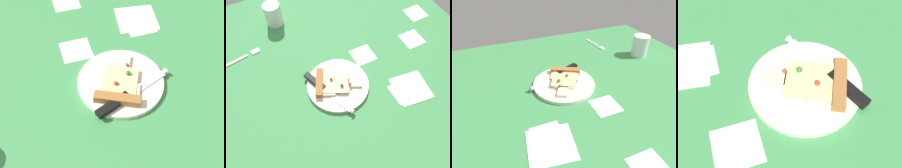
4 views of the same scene
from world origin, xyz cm
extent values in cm
cube|color=#3D8C4C|center=(0.00, 0.00, -1.50)|extent=(115.48, 115.48, 3.00)
cube|color=white|center=(2.11, 32.58, -0.10)|extent=(9.00, 9.00, 0.20)
cube|color=white|center=(-0.46, 8.61, -0.10)|extent=(9.00, 9.00, 0.20)
cube|color=white|center=(22.38, 13.31, -0.10)|extent=(9.00, 9.00, 0.20)
cylinder|color=silver|center=(8.71, -7.76, 0.67)|extent=(23.74, 23.74, 1.33)
cube|color=beige|center=(6.94, -11.35, 1.83)|extent=(12.52, 10.25, 1.00)
cube|color=beige|center=(9.37, -6.42, 1.83)|extent=(8.94, 8.21, 1.00)
cube|color=beige|center=(11.59, -1.94, 1.83)|extent=(5.53, 6.26, 1.00)
cube|color=#EDD88C|center=(8.27, -8.66, 2.48)|extent=(12.68, 13.04, 0.30)
cube|color=#9E6633|center=(5.61, -14.04, 2.43)|extent=(11.91, 7.65, 2.20)
sphere|color=red|center=(6.71, -9.56, 3.20)|extent=(1.13, 1.13, 1.13)
sphere|color=red|center=(11.78, -4.26, 3.11)|extent=(0.96, 0.96, 0.96)
sphere|color=#2D7A38|center=(10.99, -7.22, 3.28)|extent=(1.30, 1.30, 1.30)
cube|color=silver|center=(15.31, -10.92, 1.48)|extent=(11.91, 6.22, 0.30)
cone|color=silver|center=(20.90, -8.74, 1.48)|extent=(2.59, 2.59, 2.00)
cube|color=black|center=(4.13, -15.28, 2.13)|extent=(10.12, 5.68, 1.60)
cube|color=white|center=(22.58, 16.78, 0.20)|extent=(14.67, 14.67, 0.40)
camera|label=1|loc=(-9.41, -56.99, 65.77)|focal=48.80mm
camera|label=2|loc=(50.42, -29.18, 76.17)|focal=37.04mm
camera|label=3|loc=(32.08, 49.65, 45.05)|focal=31.36mm
camera|label=4|loc=(-21.50, 5.44, 47.05)|focal=43.39mm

